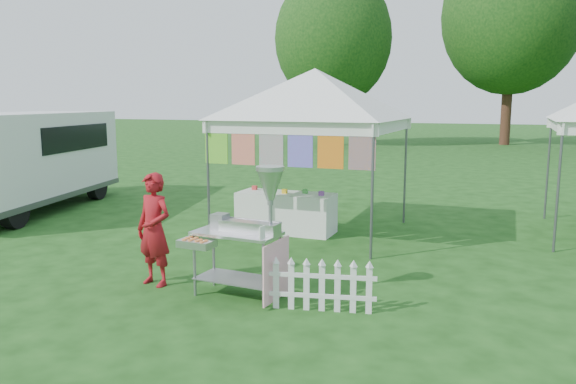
% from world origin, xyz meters
% --- Properties ---
extents(ground, '(120.00, 120.00, 0.00)m').
position_xyz_m(ground, '(0.00, 0.00, 0.00)').
color(ground, '#173F12').
rests_on(ground, ground).
extents(canopy_main, '(4.24, 4.24, 3.45)m').
position_xyz_m(canopy_main, '(0.00, 3.49, 2.99)').
color(canopy_main, '#59595E').
rests_on(canopy_main, ground).
extents(tree_left, '(6.40, 6.40, 9.53)m').
position_xyz_m(tree_left, '(-6.00, 24.00, 5.83)').
color(tree_left, '#3C2015').
rests_on(tree_left, ground).
extents(tree_mid, '(7.60, 7.60, 11.52)m').
position_xyz_m(tree_mid, '(3.00, 28.00, 7.14)').
color(tree_mid, '#3C2015').
rests_on(tree_mid, ground).
extents(donut_cart, '(1.23, 0.77, 1.65)m').
position_xyz_m(donut_cart, '(0.43, -0.19, 0.97)').
color(donut_cart, gray).
rests_on(donut_cart, ground).
extents(vendor, '(0.60, 0.46, 1.50)m').
position_xyz_m(vendor, '(-0.96, -0.17, 0.75)').
color(vendor, maroon).
rests_on(vendor, ground).
extents(cargo_van, '(3.22, 5.55, 2.17)m').
position_xyz_m(cargo_van, '(-6.73, 3.19, 1.17)').
color(cargo_van, silver).
rests_on(cargo_van, ground).
extents(picket_fence, '(1.24, 0.29, 0.56)m').
position_xyz_m(picket_fence, '(1.40, -0.28, 0.29)').
color(picket_fence, silver).
rests_on(picket_fence, ground).
extents(display_table, '(1.80, 0.70, 0.74)m').
position_xyz_m(display_table, '(-0.49, 3.31, 0.37)').
color(display_table, white).
rests_on(display_table, ground).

